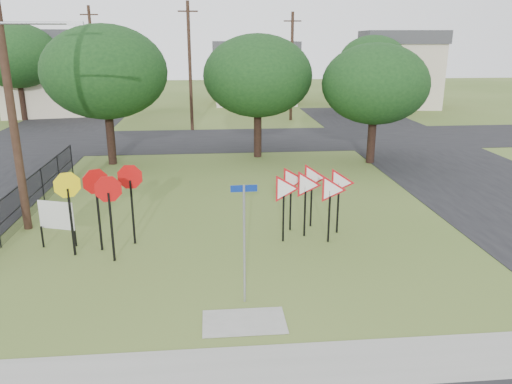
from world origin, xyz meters
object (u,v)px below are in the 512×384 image
Objects in this scene: street_name_sign at (244,237)px; info_board at (56,217)px; stop_sign_cluster at (101,193)px; yield_sign_cluster at (310,186)px.

street_name_sign reaches higher than info_board.
info_board is at bearing 160.32° from stop_sign_cluster.
street_name_sign is at bearing -35.33° from info_board.
yield_sign_cluster is (2.55, 4.40, -0.06)m from street_name_sign.
yield_sign_cluster reaches higher than info_board.
street_name_sign is 2.02× the size of info_board.
street_name_sign is 5.09m from yield_sign_cluster.
yield_sign_cluster is at bearing 7.42° from stop_sign_cluster.
street_name_sign reaches higher than stop_sign_cluster.
street_name_sign is 1.16× the size of stop_sign_cluster.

